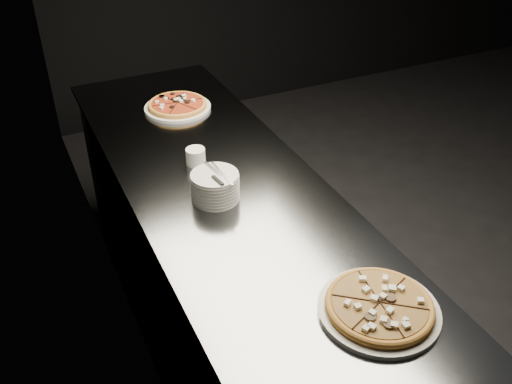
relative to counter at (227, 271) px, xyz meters
name	(u,v)px	position (x,y,z in m)	size (l,w,h in m)	color
wall_left	(114,86)	(-0.37, 0.00, 0.94)	(0.02, 5.00, 2.80)	black
counter	(227,271)	(0.00, 0.00, 0.00)	(0.74, 2.44, 0.92)	slate
pizza_mushroom	(379,307)	(0.14, -0.83, 0.48)	(0.41, 0.41, 0.04)	silver
pizza_tomato	(178,105)	(0.06, 0.72, 0.48)	(0.32, 0.32, 0.04)	silver
plate_stack	(215,186)	(-0.07, -0.08, 0.51)	(0.18, 0.18, 0.11)	silver
cutlery	(218,175)	(-0.06, -0.09, 0.57)	(0.06, 0.19, 0.01)	silver
ramekin	(196,156)	(-0.05, 0.19, 0.50)	(0.08, 0.08, 0.07)	white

